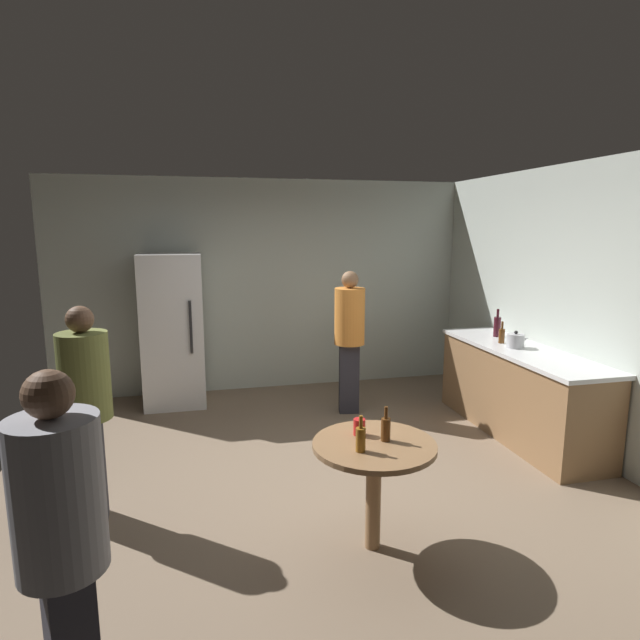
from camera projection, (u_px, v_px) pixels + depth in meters
ground_plane at (309, 481)px, 4.47m from camera, size 5.20×5.20×0.10m
wall_back at (266, 286)px, 6.74m from camera, size 5.32×0.06×2.70m
wall_side_right at (586, 309)px, 4.82m from camera, size 0.06×5.20×2.70m
refrigerator at (173, 330)px, 6.14m from camera, size 0.70×0.68×1.80m
kitchen_counter at (519, 391)px, 5.30m from camera, size 0.64×2.18×0.90m
kettle at (516, 341)px, 5.23m from camera, size 0.24×0.17×0.18m
wine_bottle_on_counter at (497, 326)px, 5.76m from camera, size 0.08×0.08×0.31m
beer_bottle_on_counter at (502, 335)px, 5.44m from camera, size 0.06×0.06×0.23m
foreground_table at (374, 458)px, 3.36m from camera, size 0.80×0.80×0.73m
beer_bottle_amber at (361, 438)px, 3.19m from camera, size 0.06×0.06×0.23m
beer_bottle_brown at (386, 428)px, 3.36m from camera, size 0.06×0.06×0.23m
plastic_cup_red at (359, 427)px, 3.45m from camera, size 0.08×0.08×0.11m
person_in_orange_shirt at (349, 331)px, 5.84m from camera, size 0.40×0.40×1.62m
person_in_olive_shirt at (86, 399)px, 3.62m from camera, size 0.37×0.37×1.57m
person_in_gray_shirt at (62, 535)px, 2.01m from camera, size 0.45×0.45×1.58m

